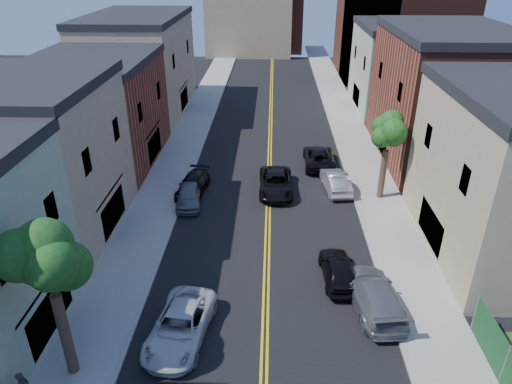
# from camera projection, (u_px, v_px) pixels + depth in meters

# --- Properties ---
(sidewalk_left) EXTENTS (3.20, 100.00, 0.15)m
(sidewalk_left) POSITION_uv_depth(u_px,v_px,m) (184.00, 143.00, 42.37)
(sidewalk_left) COLOR gray
(sidewalk_left) RESTS_ON ground
(sidewalk_right) EXTENTS (3.20, 100.00, 0.15)m
(sidewalk_right) POSITION_uv_depth(u_px,v_px,m) (357.00, 145.00, 41.86)
(sidewalk_right) COLOR gray
(sidewalk_right) RESTS_ON ground
(curb_left) EXTENTS (0.30, 100.00, 0.15)m
(curb_left) POSITION_uv_depth(u_px,v_px,m) (203.00, 143.00, 42.32)
(curb_left) COLOR gray
(curb_left) RESTS_ON ground
(curb_right) EXTENTS (0.30, 100.00, 0.15)m
(curb_right) POSITION_uv_depth(u_px,v_px,m) (338.00, 145.00, 41.92)
(curb_right) COLOR gray
(curb_right) RESTS_ON ground
(bldg_left_tan_near) EXTENTS (9.00, 10.00, 9.00)m
(bldg_left_tan_near) POSITION_uv_depth(u_px,v_px,m) (31.00, 165.00, 27.23)
(bldg_left_tan_near) COLOR #998466
(bldg_left_tan_near) RESTS_ON ground
(bldg_left_brick) EXTENTS (9.00, 12.00, 8.00)m
(bldg_left_brick) POSITION_uv_depth(u_px,v_px,m) (96.00, 115.00, 37.22)
(bldg_left_brick) COLOR brown
(bldg_left_brick) RESTS_ON ground
(bldg_left_tan_far) EXTENTS (9.00, 16.00, 9.50)m
(bldg_left_tan_far) POSITION_uv_depth(u_px,v_px,m) (140.00, 67.00, 49.30)
(bldg_left_tan_far) COLOR #998466
(bldg_left_tan_far) RESTS_ON ground
(bldg_right_brick) EXTENTS (9.00, 14.00, 10.00)m
(bldg_right_brick) POSITION_uv_depth(u_px,v_px,m) (443.00, 99.00, 37.62)
(bldg_right_brick) COLOR brown
(bldg_right_brick) RESTS_ON ground
(bldg_right_palegrn) EXTENTS (9.00, 12.00, 8.50)m
(bldg_right_palegrn) POSITION_uv_depth(u_px,v_px,m) (400.00, 70.00, 50.39)
(bldg_right_palegrn) COLOR gray
(bldg_right_palegrn) RESTS_ON ground
(church) EXTENTS (16.20, 14.20, 22.60)m
(church) POSITION_uv_depth(u_px,v_px,m) (394.00, 22.00, 62.31)
(church) COLOR #4C2319
(church) RESTS_ON ground
(backdrop_left) EXTENTS (14.00, 8.00, 12.00)m
(backdrop_left) POSITION_uv_depth(u_px,v_px,m) (249.00, 18.00, 76.79)
(backdrop_left) COLOR #998466
(backdrop_left) RESTS_ON ground
(backdrop_center) EXTENTS (10.00, 8.00, 10.00)m
(backdrop_center) POSITION_uv_depth(u_px,v_px,m) (273.00, 21.00, 80.67)
(backdrop_center) COLOR brown
(backdrop_center) RESTS_ON ground
(tree_left_mid) EXTENTS (5.20, 5.20, 9.29)m
(tree_left_mid) POSITION_uv_depth(u_px,v_px,m) (42.00, 240.00, 16.31)
(tree_left_mid) COLOR #3E291F
(tree_left_mid) RESTS_ON sidewalk_left
(tree_right_far) EXTENTS (4.40, 4.40, 8.03)m
(tree_right_far) POSITION_uv_depth(u_px,v_px,m) (390.00, 121.00, 30.38)
(tree_right_far) COLOR #3E291F
(tree_right_far) RESTS_ON sidewalk_right
(white_pickup) EXTENTS (3.00, 5.33, 1.41)m
(white_pickup) POSITION_uv_depth(u_px,v_px,m) (180.00, 326.00, 20.75)
(white_pickup) COLOR silver
(white_pickup) RESTS_ON ground
(grey_car_left) EXTENTS (2.04, 4.21, 1.39)m
(grey_car_left) POSITION_uv_depth(u_px,v_px,m) (189.00, 195.00, 31.95)
(grey_car_left) COLOR #5B5F63
(grey_car_left) RESTS_ON ground
(black_car_left) EXTENTS (2.30, 4.59, 1.28)m
(black_car_left) POSITION_uv_depth(u_px,v_px,m) (193.00, 185.00, 33.51)
(black_car_left) COLOR black
(black_car_left) RESTS_ON ground
(grey_car_right) EXTENTS (2.78, 5.49, 1.53)m
(grey_car_right) POSITION_uv_depth(u_px,v_px,m) (374.00, 295.00, 22.54)
(grey_car_right) COLOR slate
(grey_car_right) RESTS_ON ground
(black_car_right) EXTENTS (1.90, 4.19, 1.40)m
(black_car_right) POSITION_uv_depth(u_px,v_px,m) (338.00, 269.00, 24.46)
(black_car_right) COLOR black
(black_car_right) RESTS_ON ground
(silver_car_right) EXTENTS (2.03, 4.50, 1.43)m
(silver_car_right) POSITION_uv_depth(u_px,v_px,m) (336.00, 181.00, 33.87)
(silver_car_right) COLOR #9EA0A5
(silver_car_right) RESTS_ON ground
(dark_car_right_far) EXTENTS (2.40, 5.20, 1.44)m
(dark_car_right_far) POSITION_uv_depth(u_px,v_px,m) (319.00, 157.00, 37.82)
(dark_car_right_far) COLOR black
(dark_car_right_far) RESTS_ON ground
(black_suv_lane) EXTENTS (2.47, 5.19, 1.43)m
(black_suv_lane) POSITION_uv_depth(u_px,v_px,m) (276.00, 183.00, 33.59)
(black_suv_lane) COLOR black
(black_suv_lane) RESTS_ON ground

